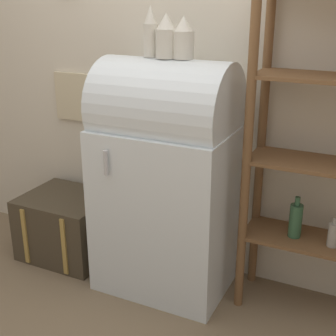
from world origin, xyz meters
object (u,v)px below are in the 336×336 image
(suitcase_trunk, at_px, (68,225))
(vase_center, at_px, (167,37))
(refrigerator, at_px, (166,177))
(vase_left, at_px, (151,33))
(vase_right, at_px, (184,39))

(suitcase_trunk, height_order, vase_center, vase_center)
(refrigerator, height_order, vase_left, vase_left)
(suitcase_trunk, height_order, vase_left, vase_left)
(refrigerator, distance_m, suitcase_trunk, 0.91)
(vase_right, bearing_deg, vase_left, -179.70)
(vase_left, distance_m, vase_center, 0.10)
(suitcase_trunk, relative_size, vase_right, 2.63)
(vase_left, bearing_deg, vase_right, 0.30)
(vase_center, bearing_deg, suitcase_trunk, 179.38)
(suitcase_trunk, height_order, vase_right, vase_right)
(vase_center, bearing_deg, vase_right, 8.15)
(vase_right, bearing_deg, suitcase_trunk, -179.67)
(vase_left, height_order, vase_right, vase_left)
(refrigerator, height_order, vase_center, vase_center)
(vase_left, relative_size, vase_center, 1.16)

